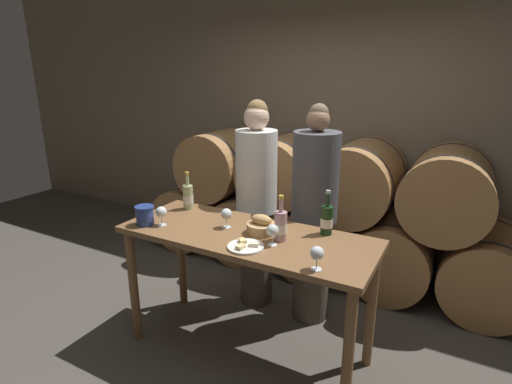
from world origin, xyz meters
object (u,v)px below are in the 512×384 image
object	(u,v)px
person_right	(314,216)
bread_basket	(261,226)
wine_glass_far_left	(161,212)
wine_glass_right	(317,254)
wine_bottle_white	(188,197)
person_left	(256,204)
wine_bottle_red	(327,220)
wine_glass_center	(272,231)
cheese_plate	(246,246)
tasting_table	(246,251)
wine_glass_left	(226,214)
wine_bottle_rose	(281,226)
blue_crock	(145,215)

from	to	relation	value
person_right	bread_basket	distance (m)	0.61
wine_glass_far_left	wine_glass_right	bearing A→B (deg)	-4.72
wine_bottle_white	bread_basket	distance (m)	0.75
person_left	wine_bottle_red	xyz separation A→B (m)	(0.73, -0.39, 0.13)
wine_bottle_white	wine_glass_center	bearing A→B (deg)	-18.60
wine_bottle_red	cheese_plate	world-z (taller)	wine_bottle_red
wine_bottle_red	tasting_table	bearing A→B (deg)	-152.65
wine_glass_far_left	wine_glass_center	world-z (taller)	same
person_left	wine_glass_far_left	xyz separation A→B (m)	(-0.32, -0.79, 0.12)
wine_bottle_white	person_right	bearing A→B (deg)	25.51
wine_glass_left	wine_glass_center	size ratio (longest dim) A/B	1.00
person_right	wine_glass_center	distance (m)	0.73
wine_glass_right	wine_bottle_red	bearing A→B (deg)	103.20
person_right	wine_glass_right	world-z (taller)	person_right
tasting_table	wine_glass_right	bearing A→B (deg)	-23.56
wine_bottle_red	wine_glass_far_left	bearing A→B (deg)	-159.23
tasting_table	cheese_plate	world-z (taller)	cheese_plate
tasting_table	bread_basket	distance (m)	0.21
wine_bottle_rose	wine_glass_right	world-z (taller)	wine_bottle_rose
wine_bottle_white	wine_glass_right	size ratio (longest dim) A/B	2.16
wine_glass_far_left	wine_glass_right	size ratio (longest dim) A/B	1.00
wine_bottle_rose	wine_glass_far_left	bearing A→B (deg)	-168.88
wine_bottle_white	cheese_plate	xyz separation A→B (m)	(0.75, -0.41, -0.09)
bread_basket	wine_glass_right	size ratio (longest dim) A/B	1.43
wine_glass_far_left	person_left	bearing A→B (deg)	67.65
tasting_table	person_right	size ratio (longest dim) A/B	0.99
person_right	bread_basket	world-z (taller)	person_right
person_left	wine_glass_far_left	world-z (taller)	person_left
wine_glass_left	wine_glass_far_left	bearing A→B (deg)	-156.46
wine_bottle_red	bread_basket	world-z (taller)	wine_bottle_red
person_right	blue_crock	size ratio (longest dim) A/B	12.75
wine_glass_center	person_right	bearing A→B (deg)	89.57
person_left	wine_glass_right	size ratio (longest dim) A/B	12.74
person_left	wine_bottle_rose	bearing A→B (deg)	-50.56
person_right	blue_crock	distance (m)	1.26
person_left	bread_basket	size ratio (longest dim) A/B	8.90
blue_crock	wine_glass_far_left	distance (m)	0.12
wine_bottle_rose	wine_glass_right	distance (m)	0.43
bread_basket	wine_glass_left	world-z (taller)	wine_glass_left
wine_bottle_red	wine_bottle_rose	distance (m)	0.32
bread_basket	person_left	bearing A→B (deg)	121.26
wine_bottle_red	wine_bottle_rose	bearing A→B (deg)	-133.07
tasting_table	wine_bottle_white	world-z (taller)	wine_bottle_white
person_left	wine_glass_far_left	bearing A→B (deg)	-112.35
wine_glass_far_left	wine_glass_center	bearing A→B (deg)	5.04
person_left	wine_bottle_red	size ratio (longest dim) A/B	5.80
bread_basket	blue_crock	bearing A→B (deg)	-162.18
person_right	wine_bottle_red	distance (m)	0.47
wine_bottle_red	blue_crock	size ratio (longest dim) A/B	2.21
person_right	wine_bottle_red	bearing A→B (deg)	-59.34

